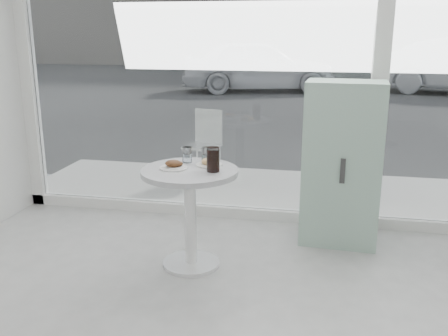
% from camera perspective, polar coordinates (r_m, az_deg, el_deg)
% --- Properties ---
extents(storefront, '(5.00, 0.14, 3.00)m').
position_cam_1_polar(storefront, '(4.52, 6.96, 14.78)').
color(storefront, white).
rests_on(storefront, ground).
extents(main_table, '(0.72, 0.72, 0.77)m').
position_cam_1_polar(main_table, '(3.74, -3.90, -3.39)').
color(main_table, white).
rests_on(main_table, ground).
extents(patio_deck, '(5.60, 1.60, 0.05)m').
position_cam_1_polar(patio_deck, '(5.60, 6.34, -2.66)').
color(patio_deck, white).
rests_on(patio_deck, ground).
extents(street, '(40.00, 24.00, 0.00)m').
position_cam_1_polar(street, '(17.60, 10.18, 9.44)').
color(street, '#353535').
rests_on(street, ground).
extents(mint_cabinet, '(0.65, 0.46, 1.37)m').
position_cam_1_polar(mint_cabinet, '(4.26, 13.33, 0.45)').
color(mint_cabinet, '#94BDA6').
rests_on(mint_cabinet, ground).
extents(patio_chair, '(0.44, 0.44, 0.82)m').
position_cam_1_polar(patio_chair, '(5.84, -2.23, 3.18)').
color(patio_chair, white).
rests_on(patio_chair, patio_deck).
extents(car_white, '(4.79, 2.82, 1.53)m').
position_cam_1_polar(car_white, '(15.13, 3.91, 11.62)').
color(car_white, white).
rests_on(car_white, street).
extents(plate_fritter, '(0.21, 0.21, 0.07)m').
position_cam_1_polar(plate_fritter, '(3.69, -5.74, 0.31)').
color(plate_fritter, white).
rests_on(plate_fritter, main_table).
extents(plate_donut, '(0.20, 0.20, 0.05)m').
position_cam_1_polar(plate_donut, '(3.76, -1.72, 0.56)').
color(plate_donut, white).
rests_on(plate_donut, main_table).
extents(water_tumbler_a, '(0.08, 0.08, 0.12)m').
position_cam_1_polar(water_tumbler_a, '(3.85, -4.23, 1.43)').
color(water_tumbler_a, white).
rests_on(water_tumbler_a, main_table).
extents(water_tumbler_b, '(0.08, 0.08, 0.12)m').
position_cam_1_polar(water_tumbler_b, '(3.82, -2.01, 1.35)').
color(water_tumbler_b, white).
rests_on(water_tumbler_b, main_table).
extents(cola_glass, '(0.09, 0.09, 0.18)m').
position_cam_1_polar(cola_glass, '(3.58, -1.25, 0.92)').
color(cola_glass, white).
rests_on(cola_glass, main_table).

